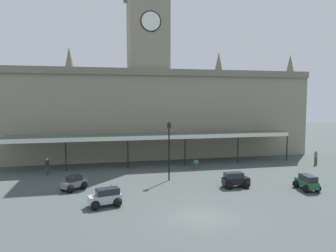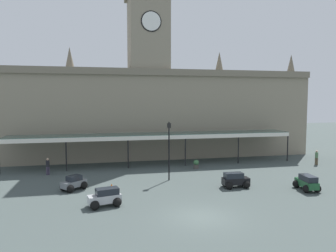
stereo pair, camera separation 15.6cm
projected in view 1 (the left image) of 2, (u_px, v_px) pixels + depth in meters
ground_plane at (202, 217)px, 20.16m from camera, size 140.00×140.00×0.00m
station_building at (148, 106)px, 40.56m from camera, size 42.33×5.57×21.00m
entrance_canopy at (155, 135)px, 36.07m from camera, size 32.17×3.26×3.56m
car_green_estate at (307, 183)px, 26.15m from camera, size 1.67×2.32×1.27m
car_black_estate at (235, 181)px, 26.95m from camera, size 2.27×1.58×1.27m
car_grey_sedan at (74, 184)px, 26.15m from camera, size 2.24×2.19×1.19m
car_silver_estate at (106, 198)px, 22.14m from camera, size 2.39×1.86×1.27m
pedestrian_beside_cars at (47, 166)px, 31.30m from camera, size 0.34×0.34×1.67m
pedestrian_near_entrance at (316, 157)px, 36.24m from camera, size 0.34×0.39×1.67m
victorian_lamppost at (169, 144)px, 29.11m from camera, size 0.30×0.30×5.43m
traffic_cone at (112, 187)px, 26.01m from camera, size 0.40×0.40×0.57m
planter_forecourt_centre at (196, 164)px, 34.28m from camera, size 0.60×0.60×0.96m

